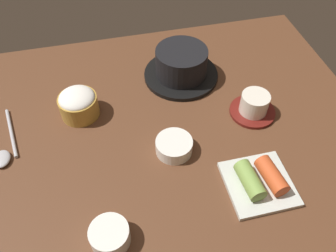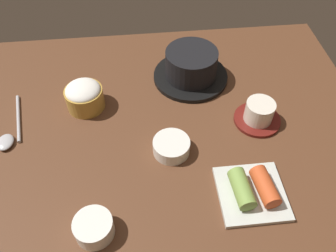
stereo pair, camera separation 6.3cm
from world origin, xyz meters
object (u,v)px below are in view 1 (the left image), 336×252
object	(u,v)px
tea_cup_with_saucer	(254,106)
stone_pot	(181,65)
banchan_cup_center	(174,146)
side_bowl_near	(110,235)
kimchi_plate	(260,181)
rice_bowl	(78,103)
spoon	(5,150)

from	to	relation	value
tea_cup_with_saucer	stone_pot	bearing A→B (deg)	128.38
tea_cup_with_saucer	banchan_cup_center	world-z (taller)	tea_cup_with_saucer
stone_pot	side_bowl_near	xyz separation A→B (cm)	(-23.63, -40.30, -1.80)
tea_cup_with_saucer	kimchi_plate	distance (cm)	20.11
tea_cup_with_saucer	side_bowl_near	size ratio (longest dim) A/B	1.51
rice_bowl	side_bowl_near	size ratio (longest dim) A/B	1.26
tea_cup_with_saucer	spoon	xyz separation A→B (cm)	(-56.79, 1.47, -1.85)
banchan_cup_center	kimchi_plate	distance (cm)	19.06
rice_bowl	kimchi_plate	bearing A→B (deg)	-40.11
spoon	tea_cup_with_saucer	bearing A→B (deg)	-1.48
spoon	stone_pot	bearing A→B (deg)	19.36
stone_pot	tea_cup_with_saucer	distance (cm)	21.42
stone_pot	side_bowl_near	size ratio (longest dim) A/B	2.69
kimchi_plate	spoon	xyz separation A→B (cm)	(-50.26, 20.48, -1.05)
rice_bowl	kimchi_plate	distance (cm)	43.81
tea_cup_with_saucer	banchan_cup_center	xyz separation A→B (cm)	(-20.98, -6.58, -0.78)
tea_cup_with_saucer	rice_bowl	bearing A→B (deg)	167.06
spoon	side_bowl_near	bearing A→B (deg)	-51.52
tea_cup_with_saucer	banchan_cup_center	size ratio (longest dim) A/B	1.35
tea_cup_with_saucer	side_bowl_near	world-z (taller)	tea_cup_with_saucer
stone_pot	kimchi_plate	world-z (taller)	stone_pot
banchan_cup_center	spoon	xyz separation A→B (cm)	(-35.81, 8.05, -1.07)
tea_cup_with_saucer	side_bowl_near	distance (cm)	43.77
rice_bowl	tea_cup_with_saucer	world-z (taller)	rice_bowl
stone_pot	banchan_cup_center	world-z (taller)	stone_pot
tea_cup_with_saucer	spoon	size ratio (longest dim) A/B	0.63
banchan_cup_center	spoon	bearing A→B (deg)	167.32
side_bowl_near	stone_pot	bearing A→B (deg)	59.61
rice_bowl	tea_cup_with_saucer	size ratio (longest dim) A/B	0.83
side_bowl_near	spoon	size ratio (longest dim) A/B	0.42
side_bowl_near	rice_bowl	bearing A→B (deg)	95.40
tea_cup_with_saucer	kimchi_plate	world-z (taller)	tea_cup_with_saucer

